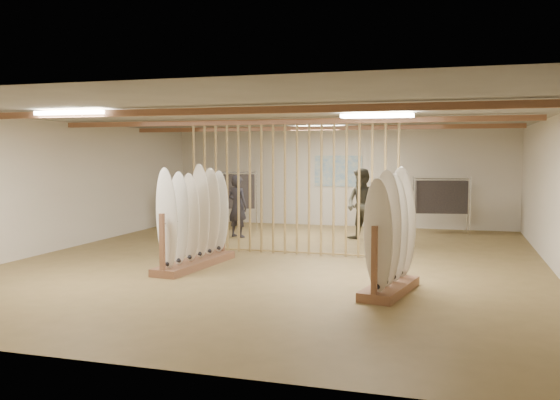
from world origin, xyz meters
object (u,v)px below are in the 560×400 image
(clothing_rack_b, at_px, (441,197))
(shopper_b, at_px, (362,200))
(rack_left, at_px, (195,233))
(rack_right, at_px, (390,252))
(clothing_rack_a, at_px, (229,191))
(shopper_a, at_px, (237,202))

(clothing_rack_b, distance_m, shopper_b, 2.59)
(clothing_rack_b, relative_size, shopper_b, 0.76)
(rack_left, distance_m, rack_right, 3.85)
(clothing_rack_a, height_order, shopper_a, shopper_a)
(rack_left, distance_m, clothing_rack_b, 7.38)
(shopper_a, bearing_deg, rack_right, 151.37)
(rack_left, height_order, shopper_b, shopper_b)
(rack_left, height_order, clothing_rack_a, rack_left)
(shopper_a, bearing_deg, clothing_rack_a, -39.58)
(clothing_rack_b, height_order, shopper_a, shopper_a)
(shopper_a, xyz_separation_m, shopper_b, (3.12, 0.20, 0.11))
(rack_left, relative_size, shopper_a, 1.30)
(rack_left, bearing_deg, rack_right, -10.64)
(rack_left, relative_size, clothing_rack_b, 1.54)
(rack_left, bearing_deg, shopper_b, 64.73)
(shopper_a, bearing_deg, clothing_rack_b, -136.60)
(rack_right, bearing_deg, clothing_rack_b, 96.51)
(rack_right, height_order, shopper_b, shopper_b)
(rack_right, relative_size, clothing_rack_a, 1.11)
(shopper_a, distance_m, shopper_b, 3.13)
(rack_right, bearing_deg, rack_left, 174.79)
(shopper_a, height_order, shopper_b, shopper_b)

